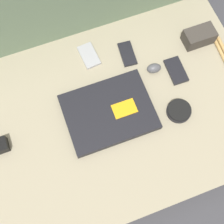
{
  "coord_description": "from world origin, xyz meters",
  "views": [
    {
      "loc": [
        -0.14,
        -0.38,
        1.24
      ],
      "look_at": [
        0.0,
        0.0,
        0.12
      ],
      "focal_mm": 50.0,
      "sensor_mm": 36.0,
      "label": 1
    }
  ],
  "objects_px": {
    "phone_black": "(176,71)",
    "charger_brick": "(1,146)",
    "camera_pouch": "(199,36)",
    "speaker_puck": "(179,111)",
    "phone_silver": "(127,54)",
    "computer_mouse": "(154,68)",
    "laptop": "(109,112)",
    "phone_small": "(89,55)"
  },
  "relations": [
    {
      "from": "laptop",
      "to": "computer_mouse",
      "type": "relative_size",
      "value": 5.3
    },
    {
      "from": "phone_black",
      "to": "camera_pouch",
      "type": "height_order",
      "value": "camera_pouch"
    },
    {
      "from": "phone_black",
      "to": "camera_pouch",
      "type": "bearing_deg",
      "value": 36.26
    },
    {
      "from": "camera_pouch",
      "to": "computer_mouse",
      "type": "bearing_deg",
      "value": -164.04
    },
    {
      "from": "phone_black",
      "to": "charger_brick",
      "type": "relative_size",
      "value": 2.21
    },
    {
      "from": "laptop",
      "to": "phone_small",
      "type": "height_order",
      "value": "laptop"
    },
    {
      "from": "speaker_puck",
      "to": "charger_brick",
      "type": "xyz_separation_m",
      "value": [
        -0.68,
        0.11,
        0.01
      ]
    },
    {
      "from": "camera_pouch",
      "to": "charger_brick",
      "type": "relative_size",
      "value": 2.35
    },
    {
      "from": "phone_black",
      "to": "charger_brick",
      "type": "height_order",
      "value": "charger_brick"
    },
    {
      "from": "computer_mouse",
      "to": "phone_small",
      "type": "relative_size",
      "value": 0.55
    },
    {
      "from": "phone_small",
      "to": "computer_mouse",
      "type": "bearing_deg",
      "value": -39.52
    },
    {
      "from": "computer_mouse",
      "to": "camera_pouch",
      "type": "bearing_deg",
      "value": 23.96
    },
    {
      "from": "computer_mouse",
      "to": "speaker_puck",
      "type": "distance_m",
      "value": 0.2
    },
    {
      "from": "phone_black",
      "to": "laptop",
      "type": "bearing_deg",
      "value": -165.26
    },
    {
      "from": "computer_mouse",
      "to": "phone_small",
      "type": "bearing_deg",
      "value": 152.96
    },
    {
      "from": "phone_silver",
      "to": "phone_small",
      "type": "distance_m",
      "value": 0.16
    },
    {
      "from": "charger_brick",
      "to": "phone_small",
      "type": "bearing_deg",
      "value": 30.1
    },
    {
      "from": "laptop",
      "to": "phone_black",
      "type": "relative_size",
      "value": 2.85
    },
    {
      "from": "camera_pouch",
      "to": "phone_silver",
      "type": "bearing_deg",
      "value": 172.16
    },
    {
      "from": "phone_silver",
      "to": "phone_black",
      "type": "height_order",
      "value": "phone_black"
    },
    {
      "from": "speaker_puck",
      "to": "camera_pouch",
      "type": "xyz_separation_m",
      "value": [
        0.21,
        0.27,
        0.02
      ]
    },
    {
      "from": "phone_silver",
      "to": "phone_black",
      "type": "bearing_deg",
      "value": -37.03
    },
    {
      "from": "laptop",
      "to": "charger_brick",
      "type": "distance_m",
      "value": 0.42
    },
    {
      "from": "speaker_puck",
      "to": "charger_brick",
      "type": "relative_size",
      "value": 1.77
    },
    {
      "from": "speaker_puck",
      "to": "phone_small",
      "type": "relative_size",
      "value": 0.82
    },
    {
      "from": "phone_black",
      "to": "speaker_puck",
      "type": "bearing_deg",
      "value": -109.94
    },
    {
      "from": "speaker_puck",
      "to": "phone_small",
      "type": "height_order",
      "value": "speaker_puck"
    },
    {
      "from": "speaker_puck",
      "to": "phone_small",
      "type": "bearing_deg",
      "value": 124.19
    },
    {
      "from": "speaker_puck",
      "to": "phone_small",
      "type": "distance_m",
      "value": 0.43
    },
    {
      "from": "laptop",
      "to": "charger_brick",
      "type": "bearing_deg",
      "value": 178.23
    },
    {
      "from": "laptop",
      "to": "phone_silver",
      "type": "xyz_separation_m",
      "value": [
        0.16,
        0.22,
        -0.01
      ]
    },
    {
      "from": "camera_pouch",
      "to": "laptop",
      "type": "bearing_deg",
      "value": -159.22
    },
    {
      "from": "phone_black",
      "to": "camera_pouch",
      "type": "xyz_separation_m",
      "value": [
        0.15,
        0.1,
        0.02
      ]
    },
    {
      "from": "phone_silver",
      "to": "camera_pouch",
      "type": "distance_m",
      "value": 0.31
    },
    {
      "from": "speaker_puck",
      "to": "camera_pouch",
      "type": "height_order",
      "value": "camera_pouch"
    },
    {
      "from": "laptop",
      "to": "phone_small",
      "type": "relative_size",
      "value": 2.91
    },
    {
      "from": "computer_mouse",
      "to": "phone_black",
      "type": "xyz_separation_m",
      "value": [
        0.08,
        -0.04,
        -0.01
      ]
    },
    {
      "from": "phone_small",
      "to": "phone_black",
      "type": "bearing_deg",
      "value": -36.4
    },
    {
      "from": "laptop",
      "to": "phone_silver",
      "type": "distance_m",
      "value": 0.27
    },
    {
      "from": "speaker_puck",
      "to": "phone_black",
      "type": "relative_size",
      "value": 0.8
    },
    {
      "from": "speaker_puck",
      "to": "phone_silver",
      "type": "height_order",
      "value": "speaker_puck"
    },
    {
      "from": "laptop",
      "to": "computer_mouse",
      "type": "distance_m",
      "value": 0.26
    }
  ]
}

